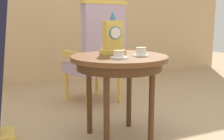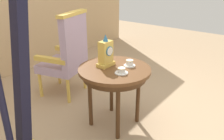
# 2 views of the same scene
# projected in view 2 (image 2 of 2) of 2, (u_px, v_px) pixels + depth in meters

# --- Properties ---
(ground_plane) EXTENTS (10.00, 10.00, 0.00)m
(ground_plane) POSITION_uv_depth(u_px,v_px,m) (119.00, 121.00, 2.64)
(ground_plane) COLOR tan
(side_table) EXTENTS (0.75, 0.75, 0.67)m
(side_table) POSITION_uv_depth(u_px,v_px,m) (114.00, 75.00, 2.39)
(side_table) COLOR brown
(side_table) RESTS_ON ground
(teacup_left) EXTENTS (0.13, 0.13, 0.06)m
(teacup_left) POSITION_uv_depth(u_px,v_px,m) (121.00, 71.00, 2.22)
(teacup_left) COLOR white
(teacup_left) RESTS_ON side_table
(teacup_right) EXTENTS (0.12, 0.12, 0.07)m
(teacup_right) POSITION_uv_depth(u_px,v_px,m) (130.00, 63.00, 2.39)
(teacup_right) COLOR white
(teacup_right) RESTS_ON side_table
(mantel_clock) EXTENTS (0.19, 0.11, 0.34)m
(mantel_clock) POSITION_uv_depth(u_px,v_px,m) (106.00, 54.00, 2.36)
(mantel_clock) COLOR gold
(mantel_clock) RESTS_ON side_table
(armchair) EXTENTS (0.66, 0.66, 1.14)m
(armchair) POSITION_uv_depth(u_px,v_px,m) (67.00, 54.00, 3.03)
(armchair) COLOR #B299B7
(armchair) RESTS_ON ground
(harp) EXTENTS (0.40, 0.24, 1.85)m
(harp) POSITION_uv_depth(u_px,v_px,m) (16.00, 84.00, 1.84)
(harp) COLOR gold
(harp) RESTS_ON ground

